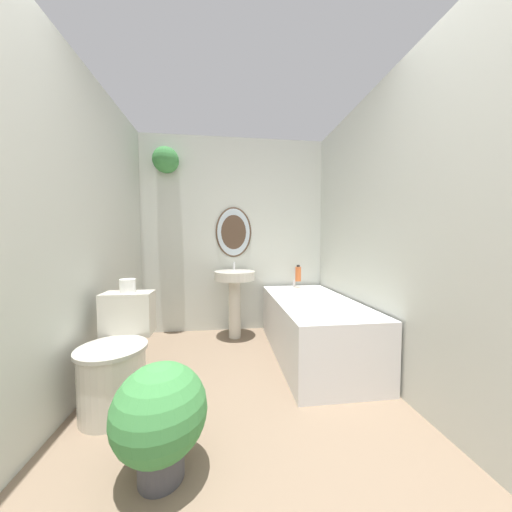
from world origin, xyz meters
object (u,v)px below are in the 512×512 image
Objects in this scene: pedestal_sink at (235,288)px; bathtub at (312,325)px; toilet_paper_roll at (128,286)px; potted_plant at (160,415)px; shampoo_bottle at (298,274)px; toilet at (117,362)px.

bathtub is at bearing -36.87° from pedestal_sink.
toilet_paper_roll is (-1.58, -0.39, 0.49)m from bathtub.
potted_plant is 1.03m from toilet_paper_roll.
shampoo_bottle is (0.78, 0.08, 0.15)m from pedestal_sink.
pedestal_sink reaches higher than bathtub.
bathtub is at bearing 21.17° from toilet.
toilet_paper_roll is at bearing -131.69° from pedestal_sink.
toilet is 0.72m from potted_plant.
potted_plant is 4.95× the size of toilet_paper_roll.
toilet is 1.46m from pedestal_sink.
toilet_paper_roll is (0.00, 0.23, 0.48)m from toilet.
pedestal_sink is (0.84, 1.17, 0.27)m from toilet.
toilet_paper_roll is at bearing -147.69° from shampoo_bottle.
potted_plant is at bearing -103.45° from pedestal_sink.
pedestal_sink is at bearing 54.31° from toilet.
bathtub is 14.16× the size of toilet_paper_roll.
pedestal_sink is 1.28m from toilet_paper_roll.
toilet is 1.69m from bathtub.
pedestal_sink reaches higher than toilet_paper_roll.
pedestal_sink is 1.82m from potted_plant.
pedestal_sink reaches higher than shampoo_bottle.
shampoo_bottle is 1.81× the size of toilet_paper_roll.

